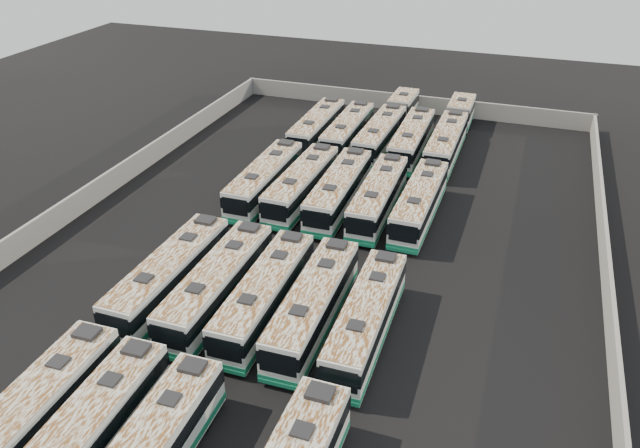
{
  "coord_description": "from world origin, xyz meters",
  "views": [
    {
      "loc": [
        14.87,
        -41.07,
        27.23
      ],
      "look_at": [
        -0.09,
        1.61,
        1.6
      ],
      "focal_mm": 35.0,
      "sensor_mm": 36.0,
      "label": 1
    }
  ],
  "objects_px": {
    "bus_midfront_far_left": "(170,275)",
    "bus_back_far_left": "(317,127)",
    "bus_front_left": "(83,439)",
    "bus_midback_center": "(339,190)",
    "bus_back_left": "(348,131)",
    "bus_back_center": "(388,125)",
    "bus_midfront_far_right": "(366,319)",
    "bus_midfront_center": "(265,295)",
    "bus_midback_far_left": "(265,180)",
    "bus_midback_right": "(378,197)",
    "bus_front_far_left": "(29,420)",
    "bus_back_right": "(412,140)",
    "bus_midback_far_right": "(419,203)",
    "bus_midfront_right": "(313,305)",
    "bus_back_far_right": "(451,132)",
    "bus_midfront_left": "(218,285)",
    "bus_midback_left": "(302,184)"
  },
  "relations": [
    {
      "from": "bus_midback_far_left",
      "to": "bus_back_far_right",
      "type": "relative_size",
      "value": 0.64
    },
    {
      "from": "bus_midback_right",
      "to": "bus_back_left",
      "type": "height_order",
      "value": "bus_midback_right"
    },
    {
      "from": "bus_midfront_right",
      "to": "bus_midfront_far_right",
      "type": "xyz_separation_m",
      "value": [
        3.76,
        -0.2,
        -0.05
      ]
    },
    {
      "from": "bus_back_left",
      "to": "bus_midback_center",
      "type": "bearing_deg",
      "value": -76.29
    },
    {
      "from": "bus_front_left",
      "to": "bus_midfront_center",
      "type": "distance_m",
      "value": 15.08
    },
    {
      "from": "bus_midfront_center",
      "to": "bus_midback_far_left",
      "type": "bearing_deg",
      "value": 112.87
    },
    {
      "from": "bus_midback_center",
      "to": "bus_back_center",
      "type": "height_order",
      "value": "bus_midback_center"
    },
    {
      "from": "bus_front_far_left",
      "to": "bus_back_left",
      "type": "distance_m",
      "value": 46.19
    },
    {
      "from": "bus_midfront_far_left",
      "to": "bus_back_left",
      "type": "relative_size",
      "value": 1.04
    },
    {
      "from": "bus_front_left",
      "to": "bus_back_center",
      "type": "relative_size",
      "value": 0.65
    },
    {
      "from": "bus_front_far_left",
      "to": "bus_midfront_right",
      "type": "xyz_separation_m",
      "value": [
        10.82,
        14.48,
        -0.02
      ]
    },
    {
      "from": "bus_midfront_far_left",
      "to": "bus_midback_right",
      "type": "height_order",
      "value": "bus_midfront_far_left"
    },
    {
      "from": "bus_midback_far_right",
      "to": "bus_midfront_center",
      "type": "bearing_deg",
      "value": -112.37
    },
    {
      "from": "bus_back_far_left",
      "to": "bus_front_left",
      "type": "bearing_deg",
      "value": -85.8
    },
    {
      "from": "bus_midfront_left",
      "to": "bus_back_left",
      "type": "distance_m",
      "value": 31.63
    },
    {
      "from": "bus_midback_far_left",
      "to": "bus_midback_center",
      "type": "distance_m",
      "value": 7.28
    },
    {
      "from": "bus_midfront_left",
      "to": "bus_midback_far_right",
      "type": "xyz_separation_m",
      "value": [
        10.92,
        17.18,
        -0.06
      ]
    },
    {
      "from": "bus_back_center",
      "to": "bus_back_far_right",
      "type": "distance_m",
      "value": 7.23
    },
    {
      "from": "bus_front_far_left",
      "to": "bus_midfront_right",
      "type": "distance_m",
      "value": 18.08
    },
    {
      "from": "bus_front_far_left",
      "to": "bus_back_far_left",
      "type": "xyz_separation_m",
      "value": [
        -0.14,
        46.05,
        -0.05
      ]
    },
    {
      "from": "bus_midfront_far_left",
      "to": "bus_back_far_left",
      "type": "distance_m",
      "value": 31.72
    },
    {
      "from": "bus_front_left",
      "to": "bus_back_left",
      "type": "xyz_separation_m",
      "value": [
        -0.02,
        46.18,
        -0.03
      ]
    },
    {
      "from": "bus_midfront_far_left",
      "to": "bus_midfront_center",
      "type": "relative_size",
      "value": 1.03
    },
    {
      "from": "bus_midfront_left",
      "to": "bus_midback_center",
      "type": "height_order",
      "value": "bus_midfront_left"
    },
    {
      "from": "bus_midfront_center",
      "to": "bus_back_center",
      "type": "relative_size",
      "value": 0.64
    },
    {
      "from": "bus_back_far_left",
      "to": "bus_midback_center",
      "type": "bearing_deg",
      "value": -63.75
    },
    {
      "from": "bus_front_left",
      "to": "bus_midback_center",
      "type": "bearing_deg",
      "value": 82.1
    },
    {
      "from": "bus_midfront_far_left",
      "to": "bus_back_center",
      "type": "bearing_deg",
      "value": 78.81
    },
    {
      "from": "bus_midback_left",
      "to": "bus_back_far_left",
      "type": "height_order",
      "value": "bus_midback_left"
    },
    {
      "from": "bus_midfront_right",
      "to": "bus_midback_center",
      "type": "distance_m",
      "value": 17.41
    },
    {
      "from": "bus_midfront_left",
      "to": "bus_midback_right",
      "type": "xyz_separation_m",
      "value": [
        7.2,
        17.06,
        -0.06
      ]
    },
    {
      "from": "bus_midfront_center",
      "to": "bus_midback_far_left",
      "type": "distance_m",
      "value": 18.42
    },
    {
      "from": "bus_midfront_far_right",
      "to": "bus_midback_far_left",
      "type": "xyz_separation_m",
      "value": [
        -14.7,
        17.07,
        0.05
      ]
    },
    {
      "from": "bus_back_center",
      "to": "bus_midfront_center",
      "type": "bearing_deg",
      "value": -88.82
    },
    {
      "from": "bus_midback_far_left",
      "to": "bus_midback_left",
      "type": "xyz_separation_m",
      "value": [
        3.65,
        0.19,
        -0.01
      ]
    },
    {
      "from": "bus_midfront_center",
      "to": "bus_midfront_far_right",
      "type": "height_order",
      "value": "bus_midfront_center"
    },
    {
      "from": "bus_back_left",
      "to": "bus_midback_left",
      "type": "bearing_deg",
      "value": -90.29
    },
    {
      "from": "bus_midfront_left",
      "to": "bus_back_far_left",
      "type": "bearing_deg",
      "value": 96.79
    },
    {
      "from": "bus_midback_far_right",
      "to": "bus_back_center",
      "type": "xyz_separation_m",
      "value": [
        -7.26,
        17.81,
        0.01
      ]
    },
    {
      "from": "bus_midback_right",
      "to": "bus_back_center",
      "type": "xyz_separation_m",
      "value": [
        -3.54,
        17.94,
        0.0
      ]
    },
    {
      "from": "bus_midback_right",
      "to": "bus_front_far_left",
      "type": "bearing_deg",
      "value": -109.97
    },
    {
      "from": "bus_back_right",
      "to": "bus_midback_right",
      "type": "bearing_deg",
      "value": -90.68
    },
    {
      "from": "bus_midfront_far_right",
      "to": "bus_back_left",
      "type": "xyz_separation_m",
      "value": [
        -11.06,
        31.79,
        0.0
      ]
    },
    {
      "from": "bus_midfront_center",
      "to": "bus_midback_right",
      "type": "distance_m",
      "value": 17.38
    },
    {
      "from": "bus_midback_center",
      "to": "bus_midback_right",
      "type": "xyz_separation_m",
      "value": [
        3.71,
        0.0,
        -0.04
      ]
    },
    {
      "from": "bus_midback_right",
      "to": "bus_back_far_right",
      "type": "xyz_separation_m",
      "value": [
        3.7,
        17.94,
        0.03
      ]
    },
    {
      "from": "bus_front_left",
      "to": "bus_midfront_far_right",
      "type": "distance_m",
      "value": 18.14
    },
    {
      "from": "bus_midfront_far_right",
      "to": "bus_midback_center",
      "type": "relative_size",
      "value": 0.96
    },
    {
      "from": "bus_midback_right",
      "to": "bus_back_far_left",
      "type": "bearing_deg",
      "value": 126.13
    },
    {
      "from": "bus_back_right",
      "to": "bus_midback_far_left",
      "type": "bearing_deg",
      "value": -127.84
    }
  ]
}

